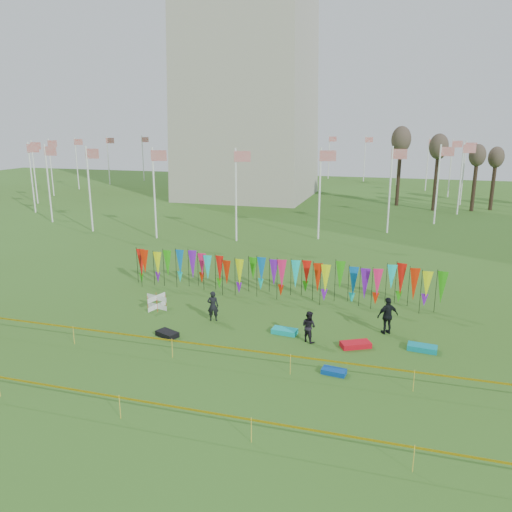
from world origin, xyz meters
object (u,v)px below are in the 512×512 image
(person_right, at_px, (388,316))
(kite_bag_turquoise, at_px, (285,331))
(kite_bag_black, at_px, (167,334))
(kite_bag_red, at_px, (356,345))
(kite_bag_teal, at_px, (422,348))
(box_kite, at_px, (157,302))
(person_left, at_px, (213,306))
(person_mid, at_px, (309,326))
(kite_bag_blue, at_px, (334,371))

(person_right, bearing_deg, kite_bag_turquoise, -15.09)
(kite_bag_black, bearing_deg, kite_bag_red, 8.68)
(kite_bag_red, xyz_separation_m, kite_bag_teal, (2.92, 0.50, -0.00))
(person_right, bearing_deg, kite_bag_teal, 105.57)
(box_kite, height_order, kite_bag_teal, box_kite)
(box_kite, bearing_deg, person_left, -11.03)
(kite_bag_teal, bearing_deg, kite_bag_turquoise, 179.30)
(box_kite, distance_m, person_mid, 9.03)
(person_mid, relative_size, person_right, 0.82)
(person_right, relative_size, kite_bag_black, 1.73)
(person_mid, height_order, kite_bag_red, person_mid)
(person_left, distance_m, person_mid, 5.36)
(kite_bag_turquoise, bearing_deg, kite_bag_red, -9.47)
(person_left, relative_size, kite_bag_teal, 1.25)
(person_left, distance_m, kite_bag_turquoise, 4.05)
(person_left, bearing_deg, kite_bag_black, 46.87)
(kite_bag_turquoise, xyz_separation_m, kite_bag_blue, (2.87, -3.40, -0.02))
(kite_bag_black, bearing_deg, person_right, 18.31)
(kite_bag_red, height_order, kite_bag_teal, kite_bag_red)
(kite_bag_teal, bearing_deg, person_right, 137.24)
(box_kite, xyz_separation_m, person_mid, (8.83, -1.84, 0.35))
(kite_bag_red, bearing_deg, person_left, 171.14)
(kite_bag_red, distance_m, kite_bag_teal, 2.96)
(person_left, height_order, kite_bag_teal, person_left)
(kite_bag_turquoise, bearing_deg, person_mid, -23.73)
(box_kite, xyz_separation_m, kite_bag_black, (2.20, -3.21, -0.27))
(person_right, relative_size, kite_bag_turquoise, 1.53)
(box_kite, relative_size, kite_bag_black, 0.74)
(box_kite, height_order, kite_bag_blue, box_kite)
(box_kite, bearing_deg, person_mid, -11.79)
(person_right, xyz_separation_m, kite_bag_blue, (-1.90, -4.82, -0.82))
(person_right, bearing_deg, kite_bag_red, 25.34)
(person_left, height_order, kite_bag_blue, person_left)
(person_mid, distance_m, person_right, 4.02)
(person_mid, height_order, kite_bag_teal, person_mid)
(kite_bag_red, bearing_deg, person_right, 57.02)
(box_kite, distance_m, kite_bag_black, 3.90)
(kite_bag_turquoise, height_order, kite_bag_red, kite_bag_red)
(person_mid, bearing_deg, person_left, 17.39)
(kite_bag_black, xyz_separation_m, kite_bag_teal, (11.74, 1.85, -0.00))
(person_left, distance_m, kite_bag_blue, 7.93)
(kite_bag_blue, xyz_separation_m, kite_bag_black, (-8.22, 1.47, 0.02))
(box_kite, relative_size, person_right, 0.43)
(person_mid, relative_size, kite_bag_red, 1.11)
(person_right, bearing_deg, box_kite, -31.01)
(person_left, height_order, kite_bag_black, person_left)
(person_left, xyz_separation_m, person_right, (8.73, 0.84, 0.12))
(kite_bag_teal, bearing_deg, kite_bag_red, -170.25)
(box_kite, xyz_separation_m, kite_bag_blue, (10.42, -4.68, -0.30))
(person_left, relative_size, kite_bag_blue, 1.65)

